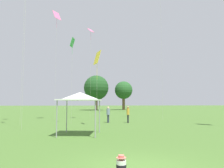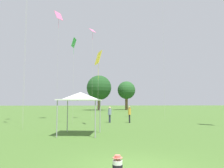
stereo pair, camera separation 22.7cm
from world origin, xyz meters
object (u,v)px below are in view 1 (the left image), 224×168
object	(u,v)px
kite_2	(57,18)
kite_4	(97,59)
canopy_tent	(80,97)
kite_7	(72,45)
seated_toddler	(121,166)
distant_tree_0	(124,90)
distant_tree_1	(96,88)
kite_3	(91,35)
person_standing_3	(108,113)
person_standing_0	(128,113)

from	to	relation	value
kite_2	kite_4	distance (m)	10.43
canopy_tent	kite_7	xyz separation A→B (m)	(-1.23, 7.75, 5.71)
seated_toddler	distant_tree_0	distance (m)	58.67
canopy_tent	distant_tree_1	size ratio (longest dim) A/B	0.31
canopy_tent	kite_3	bearing A→B (deg)	86.86
person_standing_3	canopy_tent	xyz separation A→B (m)	(-2.68, -8.78, 1.57)
person_standing_0	kite_7	size ratio (longest dim) A/B	0.20
person_standing_0	canopy_tent	size ratio (longest dim) A/B	0.58
person_standing_3	canopy_tent	size ratio (longest dim) A/B	0.56
seated_toddler	distant_tree_1	bearing A→B (deg)	77.63
person_standing_0	kite_4	xyz separation A→B (m)	(-3.45, -2.64, 5.34)
person_standing_3	distant_tree_0	xyz separation A→B (m)	(7.96, 40.52, 4.77)
kite_7	distant_tree_0	world-z (taller)	kite_7
seated_toddler	distant_tree_1	distance (m)	55.77
kite_2	kite_7	xyz separation A→B (m)	(2.38, -4.46, -4.55)
kite_3	kite_7	bearing A→B (deg)	-112.84
person_standing_3	kite_7	bearing A→B (deg)	-69.74
seated_toddler	kite_4	bearing A→B (deg)	79.71
person_standing_0	kite_2	distance (m)	14.99
kite_7	distant_tree_0	xyz separation A→B (m)	(11.86, 41.54, -2.51)
kite_2	seated_toddler	bearing A→B (deg)	-87.60
kite_3	distant_tree_1	bearing A→B (deg)	85.18
kite_2	distant_tree_1	xyz separation A→B (m)	(6.01, 34.80, -6.49)
person_standing_0	distant_tree_0	distance (m)	41.69
seated_toddler	kite_4	world-z (taller)	kite_4
seated_toddler	kite_7	distance (m)	18.30
person_standing_0	kite_4	distance (m)	6.89
person_standing_0	distant_tree_0	bearing A→B (deg)	-167.43
person_standing_3	kite_3	distance (m)	10.96
distant_tree_0	canopy_tent	bearing A→B (deg)	-102.18
seated_toddler	kite_2	bearing A→B (deg)	92.73
person_standing_0	kite_2	size ratio (longest dim) A/B	0.13
seated_toddler	person_standing_3	distance (m)	17.24
canopy_tent	kite_4	world-z (taller)	kite_4
distant_tree_1	kite_4	bearing A→B (deg)	-91.48
distant_tree_1	kite_7	bearing A→B (deg)	-95.28
seated_toddler	kite_2	size ratio (longest dim) A/B	0.04
canopy_tent	distant_tree_0	distance (m)	50.53
canopy_tent	distant_tree_0	xyz separation A→B (m)	(10.64, 49.30, 3.20)
kite_3	distant_tree_0	size ratio (longest dim) A/B	1.40
person_standing_3	kite_4	size ratio (longest dim) A/B	0.24
distant_tree_0	distant_tree_1	xyz separation A→B (m)	(-8.24, -2.28, 0.57)
seated_toddler	kite_2	xyz separation A→B (m)	(-5.27, 20.63, 12.61)
kite_3	kite_4	size ratio (longest dim) A/B	1.66
person_standing_0	distant_tree_1	size ratio (longest dim) A/B	0.18
seated_toddler	distant_tree_0	xyz separation A→B (m)	(8.98, 57.71, 5.55)
seated_toddler	kite_3	size ratio (longest dim) A/B	0.05
distant_tree_1	kite_2	bearing A→B (deg)	-99.80
kite_7	distant_tree_1	xyz separation A→B (m)	(3.63, 39.26, -1.94)
canopy_tent	distant_tree_1	world-z (taller)	distant_tree_1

